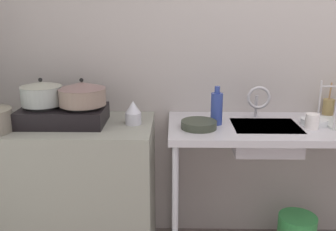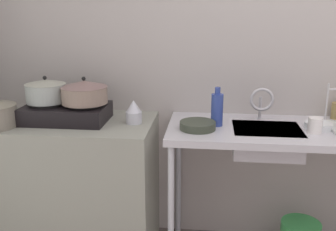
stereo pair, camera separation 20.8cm
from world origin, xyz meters
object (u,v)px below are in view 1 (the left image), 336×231
sink_basin (265,138)px  bottle_by_sink (217,108)px  frying_pan (199,125)px  pot_on_left_burner (41,93)px  utensil_jar (328,107)px  pot_on_right_burner (82,93)px  percolator (133,113)px  faucet (258,99)px  cup_by_rack (312,121)px  stove (63,115)px  small_bowl_on_drainboard (314,122)px

sink_basin → bottle_by_sink: bottle_by_sink is taller
frying_pan → pot_on_left_burner: bearing=175.2°
pot_on_left_burner → utensil_jar: (1.78, 0.24, -0.13)m
pot_on_right_burner → percolator: pot_on_right_burner is taller
faucet → pot_on_left_burner: bearing=-174.9°
pot_on_right_burner → cup_by_rack: (1.33, -0.07, -0.14)m
faucet → sink_basin: bearing=-79.9°
bottle_by_sink → cup_by_rack: bearing=-8.3°
pot_on_right_burner → sink_basin: 1.11m
pot_on_left_burner → bottle_by_sink: bearing=0.5°
cup_by_rack → utensil_jar: utensil_jar is taller
frying_pan → utensil_jar: size_ratio=0.99×
bottle_by_sink → percolator: bearing=-179.3°
cup_by_rack → bottle_by_sink: bearing=171.7°
pot_on_left_burner → faucet: bearing=5.1°
cup_by_rack → bottle_by_sink: bottle_by_sink is taller
pot_on_right_burner → sink_basin: (1.08, -0.02, -0.26)m
stove → sink_basin: stove is taller
stove → pot_on_left_burner: pot_on_left_burner is taller
small_bowl_on_drainboard → sink_basin: bearing=-174.6°
pot_on_left_burner → small_bowl_on_drainboard: bearing=0.4°
sink_basin → small_bowl_on_drainboard: 0.31m
sink_basin → faucet: faucet is taller
pot_on_left_burner → pot_on_right_burner: size_ratio=0.87×
stove → utensil_jar: utensil_jar is taller
percolator → bottle_by_sink: bearing=0.7°
pot_on_right_burner → faucet: bearing=6.3°
stove → utensil_jar: size_ratio=2.40×
faucet → frying_pan: bearing=-152.7°
sink_basin → stove: bearing=179.2°
small_bowl_on_drainboard → utensil_jar: (0.16, 0.23, 0.04)m
pot_on_left_burner → bottle_by_sink: 1.04m
faucet → pot_on_right_burner: bearing=-173.7°
stove → bottle_by_sink: size_ratio=2.17×
frying_pan → small_bowl_on_drainboard: (0.69, 0.09, -0.00)m
percolator → cup_by_rack: (1.04, -0.07, -0.03)m
percolator → frying_pan: (0.39, -0.08, -0.05)m
bottle_by_sink → utensil_jar: (0.75, 0.23, -0.05)m
stove → sink_basin: size_ratio=1.29×
frying_pan → cup_by_rack: 0.65m
frying_pan → bottle_by_sink: size_ratio=0.90×
frying_pan → pot_on_right_burner: bearing=173.6°
percolator → sink_basin: (0.79, -0.02, -0.14)m
frying_pan → bottle_by_sink: bearing=38.1°
sink_basin → faucet: bearing=100.1°
stove → faucet: 1.19m
cup_by_rack → small_bowl_on_drainboard: cup_by_rack is taller
stove → utensil_jar: (1.66, 0.24, -0.00)m
sink_basin → faucet: size_ratio=1.83×
stove → pot_on_right_burner: pot_on_right_burner is taller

